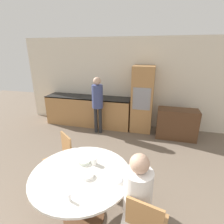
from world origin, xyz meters
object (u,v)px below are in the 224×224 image
object	(u,v)px
sideboard	(177,124)
dining_table	(82,186)
person_seated	(137,198)
person_standing	(97,99)
oven_unit	(142,99)
bowl_far	(84,161)
cup	(94,161)
bowl_near	(87,176)
chair_far_left	(62,156)
bowl_centre	(117,177)

from	to	relation	value
sideboard	dining_table	size ratio (longest dim) A/B	0.80
person_seated	person_standing	xyz separation A→B (m)	(-1.43, 2.83, 0.25)
oven_unit	bowl_far	xyz separation A→B (m)	(-0.53, -2.92, -0.15)
dining_table	person_seated	xyz separation A→B (m)	(0.75, -0.20, 0.19)
sideboard	cup	distance (m)	2.98
person_standing	bowl_near	size ratio (longest dim) A/B	10.34
oven_unit	bowl_near	world-z (taller)	oven_unit
person_standing	cup	size ratio (longest dim) A/B	16.05
chair_far_left	bowl_far	xyz separation A→B (m)	(0.61, -0.42, 0.29)
person_seated	sideboard	bearing A→B (deg)	77.18
oven_unit	cup	size ratio (longest dim) A/B	18.81
oven_unit	bowl_centre	xyz separation A→B (m)	(-0.01, -3.13, -0.14)
chair_far_left	person_seated	distance (m)	1.64
sideboard	dining_table	bearing A→B (deg)	-116.82
oven_unit	cup	xyz separation A→B (m)	(-0.38, -2.92, -0.12)
cup	bowl_near	world-z (taller)	cup
person_seated	bowl_near	xyz separation A→B (m)	(-0.64, 0.15, 0.04)
sideboard	dining_table	world-z (taller)	sideboard
oven_unit	bowl_near	size ratio (longest dim) A/B	12.11
sideboard	cup	world-z (taller)	cup
person_seated	oven_unit	bearing A→B (deg)	94.52
bowl_centre	chair_far_left	bearing A→B (deg)	151.00
chair_far_left	dining_table	bearing A→B (deg)	-5.64
dining_table	bowl_centre	distance (m)	0.53
oven_unit	chair_far_left	xyz separation A→B (m)	(-1.14, -2.50, -0.43)
dining_table	bowl_near	distance (m)	0.26
bowl_near	dining_table	bearing A→B (deg)	155.47
person_seated	bowl_centre	size ratio (longest dim) A/B	8.08
person_standing	bowl_centre	bearing A→B (deg)	-66.34
dining_table	bowl_far	distance (m)	0.32
cup	bowl_centre	xyz separation A→B (m)	(0.37, -0.21, -0.02)
sideboard	chair_far_left	distance (m)	3.05
sideboard	bowl_near	xyz separation A→B (m)	(-1.33, -2.89, 0.38)
chair_far_left	person_standing	bearing A→B (deg)	128.92
bowl_far	dining_table	bearing A→B (deg)	-78.27
oven_unit	person_standing	xyz separation A→B (m)	(-1.16, -0.50, 0.06)
bowl_near	sideboard	bearing A→B (deg)	65.33
cup	bowl_far	size ratio (longest dim) A/B	0.57
sideboard	person_standing	bearing A→B (deg)	-174.38
dining_table	bowl_near	size ratio (longest dim) A/B	8.36
person_seated	person_standing	distance (m)	3.18
person_seated	bowl_far	bearing A→B (deg)	152.75
oven_unit	bowl_centre	bearing A→B (deg)	-90.17
bowl_centre	dining_table	bearing A→B (deg)	-179.75
dining_table	bowl_centre	world-z (taller)	bowl_centre
oven_unit	sideboard	world-z (taller)	oven_unit
cup	bowl_near	bearing A→B (deg)	-88.71
oven_unit	dining_table	bearing A→B (deg)	-98.77
dining_table	person_seated	world-z (taller)	person_seated
bowl_near	bowl_far	distance (m)	0.30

